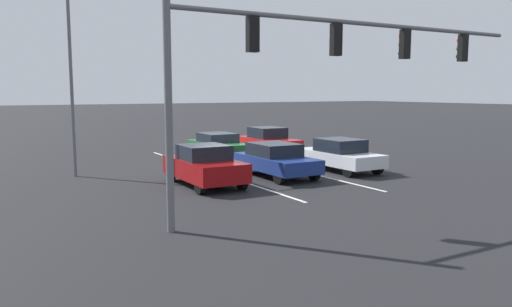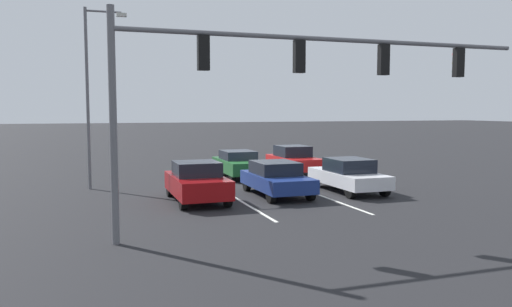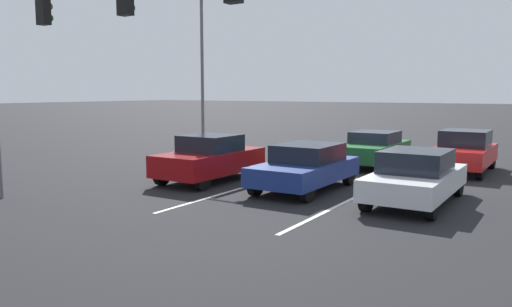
% 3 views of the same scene
% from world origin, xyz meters
% --- Properties ---
extents(ground_plane, '(240.00, 240.00, 0.00)m').
position_xyz_m(ground_plane, '(0.00, 0.00, 0.00)').
color(ground_plane, black).
extents(lane_stripe_left_divider, '(0.12, 15.44, 0.01)m').
position_xyz_m(lane_stripe_left_divider, '(-1.77, 1.72, 0.01)').
color(lane_stripe_left_divider, silver).
rests_on(lane_stripe_left_divider, ground_plane).
extents(lane_stripe_center_divider, '(0.12, 15.44, 0.01)m').
position_xyz_m(lane_stripe_center_divider, '(1.77, 1.72, 0.01)').
color(lane_stripe_center_divider, silver).
rests_on(lane_stripe_center_divider, ground_plane).
extents(car_silver_leftlane_front, '(1.87, 4.40, 1.47)m').
position_xyz_m(car_silver_leftlane_front, '(-3.42, 4.75, 0.74)').
color(car_silver_leftlane_front, silver).
rests_on(car_silver_leftlane_front, ground_plane).
extents(car_maroon_rightlane_front, '(1.92, 4.08, 1.57)m').
position_xyz_m(car_maroon_rightlane_front, '(3.41, 4.99, 0.78)').
color(car_maroon_rightlane_front, maroon).
rests_on(car_maroon_rightlane_front, ground_plane).
extents(car_navy_midlane_front, '(1.93, 4.19, 1.42)m').
position_xyz_m(car_navy_midlane_front, '(-0.05, 4.67, 0.74)').
color(car_navy_midlane_front, navy).
rests_on(car_navy_midlane_front, ground_plane).
extents(car_darkgreen_midlane_second, '(1.85, 4.24, 1.42)m').
position_xyz_m(car_darkgreen_midlane_second, '(-0.17, -1.27, 0.74)').
color(car_darkgreen_midlane_second, '#1E5928').
rests_on(car_darkgreen_midlane_second, ground_plane).
extents(car_red_leftlane_second, '(1.87, 4.17, 1.58)m').
position_xyz_m(car_red_leftlane_second, '(-3.54, -1.67, 0.79)').
color(car_red_leftlane_second, red).
rests_on(car_red_leftlane_second, ground_plane).
extents(traffic_signal_gantry, '(13.17, 0.37, 6.28)m').
position_xyz_m(traffic_signal_gantry, '(2.05, 10.42, 4.73)').
color(traffic_signal_gantry, slate).
rests_on(traffic_signal_gantry, ground_plane).
extents(street_lamp_right_shoulder, '(1.85, 0.24, 8.12)m').
position_xyz_m(street_lamp_right_shoulder, '(7.17, 0.36, 4.66)').
color(street_lamp_right_shoulder, slate).
rests_on(street_lamp_right_shoulder, ground_plane).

